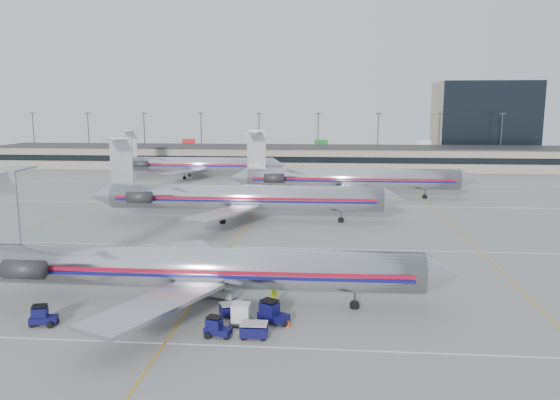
# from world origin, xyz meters

# --- Properties ---
(ground) EXTENTS (260.00, 260.00, 0.00)m
(ground) POSITION_xyz_m (0.00, 0.00, 0.00)
(ground) COLOR gray
(ground) RESTS_ON ground
(apron_markings) EXTENTS (160.00, 0.15, 0.02)m
(apron_markings) POSITION_xyz_m (0.00, 10.00, 0.01)
(apron_markings) COLOR silver
(apron_markings) RESTS_ON ground
(terminal) EXTENTS (162.00, 17.00, 6.25)m
(terminal) POSITION_xyz_m (0.00, 97.97, 3.16)
(terminal) COLOR gray
(terminal) RESTS_ON ground
(light_mast_row) EXTENTS (163.60, 0.40, 15.28)m
(light_mast_row) POSITION_xyz_m (0.00, 112.00, 8.58)
(light_mast_row) COLOR #38383D
(light_mast_row) RESTS_ON ground
(distant_building) EXTENTS (30.00, 20.00, 25.00)m
(distant_building) POSITION_xyz_m (62.00, 128.00, 12.50)
(distant_building) COLOR tan
(distant_building) RESTS_ON ground
(jet_foreground) EXTENTS (44.65, 26.29, 11.69)m
(jet_foreground) POSITION_xyz_m (-0.14, -9.90, 3.39)
(jet_foreground) COLOR silver
(jet_foreground) RESTS_ON ground
(jet_second_row) EXTENTS (48.00, 28.26, 12.56)m
(jet_second_row) POSITION_xyz_m (-1.47, 25.62, 3.65)
(jet_second_row) COLOR silver
(jet_second_row) RESTS_ON ground
(jet_third_row) EXTENTS (46.83, 28.81, 12.81)m
(jet_third_row) POSITION_xyz_m (15.58, 48.49, 3.72)
(jet_third_row) COLOR silver
(jet_third_row) RESTS_ON ground
(jet_back_row) EXTENTS (42.54, 26.17, 11.63)m
(jet_back_row) POSITION_xyz_m (-20.15, 74.41, 3.38)
(jet_back_row) COLOR silver
(jet_back_row) RESTS_ON ground
(tug_left) EXTENTS (2.26, 1.54, 1.68)m
(tug_left) POSITION_xyz_m (-10.60, -15.57, 0.77)
(tug_left) COLOR #0B0B3E
(tug_left) RESTS_ON ground
(tug_center) EXTENTS (2.18, 1.47, 1.62)m
(tug_center) POSITION_xyz_m (3.54, -16.54, 0.74)
(tug_center) COLOR #0B0B3E
(tug_center) RESTS_ON ground
(tug_right) EXTENTS (2.70, 2.30, 1.97)m
(tug_right) POSITION_xyz_m (7.43, -13.68, 0.90)
(tug_right) COLOR #0B0B3E
(tug_right) RESTS_ON ground
(cart_inner) EXTENTS (2.01, 1.38, 1.14)m
(cart_inner) POSITION_xyz_m (6.37, -16.42, 0.61)
(cart_inner) COLOR #0B0B3E
(cart_inner) RESTS_ON ground
(cart_outer) EXTENTS (2.34, 2.02, 1.12)m
(cart_outer) POSITION_xyz_m (4.03, -12.35, 0.59)
(cart_outer) COLOR #0B0B3E
(cart_outer) RESTS_ON ground
(uld_container) EXTENTS (1.71, 1.44, 1.76)m
(uld_container) POSITION_xyz_m (5.04, -14.17, 0.89)
(uld_container) COLOR #2D2D30
(uld_container) RESTS_ON ground
(belt_loader) EXTENTS (4.95, 2.79, 2.53)m
(belt_loader) POSITION_xyz_m (1.83, -7.91, 0.68)
(belt_loader) COLOR #9E9E9E
(belt_loader) RESTS_ON ground
(ramp_worker_near) EXTENTS (0.75, 0.67, 1.72)m
(ramp_worker_near) POSITION_xyz_m (2.55, -8.14, 0.86)
(ramp_worker_near) COLOR #9AE415
(ramp_worker_near) RESTS_ON ground
(ramp_worker_far) EXTENTS (0.96, 0.79, 1.84)m
(ramp_worker_far) POSITION_xyz_m (7.28, -10.05, 0.92)
(ramp_worker_far) COLOR #A4C012
(ramp_worker_far) RESTS_ON ground
(cone_right) EXTENTS (0.50, 0.50, 0.57)m
(cone_right) POSITION_xyz_m (8.76, -14.19, 0.29)
(cone_right) COLOR #E63A07
(cone_right) RESTS_ON ground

